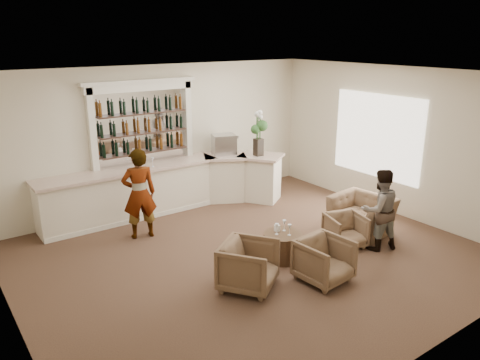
# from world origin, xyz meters

# --- Properties ---
(ground) EXTENTS (8.00, 8.00, 0.00)m
(ground) POSITION_xyz_m (0.00, 0.00, 0.00)
(ground) COLOR brown
(ground) RESTS_ON ground
(room_shell) EXTENTS (8.04, 7.02, 3.32)m
(room_shell) POSITION_xyz_m (0.16, 0.71, 2.34)
(room_shell) COLOR beige
(room_shell) RESTS_ON ground
(bar_counter) EXTENTS (5.72, 1.80, 1.14)m
(bar_counter) POSITION_xyz_m (-0.16, 3.00, 0.57)
(bar_counter) COLOR white
(bar_counter) RESTS_ON ground
(back_bar_alcove) EXTENTS (2.64, 0.25, 3.00)m
(back_bar_alcove) POSITION_xyz_m (-0.50, 3.41, 2.03)
(back_bar_alcove) COLOR white
(back_bar_alcove) RESTS_ON ground
(cocktail_table) EXTENTS (0.70, 0.70, 0.50)m
(cocktail_table) POSITION_xyz_m (0.40, -0.39, 0.25)
(cocktail_table) COLOR #46331E
(cocktail_table) RESTS_ON ground
(sommelier) EXTENTS (0.75, 0.58, 1.84)m
(sommelier) POSITION_xyz_m (-1.28, 2.02, 0.92)
(sommelier) COLOR gray
(sommelier) RESTS_ON ground
(guest) EXTENTS (0.91, 0.80, 1.58)m
(guest) POSITION_xyz_m (2.15, -1.11, 0.79)
(guest) COLOR gray
(guest) RESTS_ON ground
(armchair_left) EXTENTS (1.18, 1.18, 0.78)m
(armchair_left) POSITION_xyz_m (-0.72, -0.85, 0.39)
(armchair_left) COLOR brown
(armchair_left) RESTS_ON ground
(armchair_center) EXTENTS (0.85, 0.87, 0.73)m
(armchair_center) POSITION_xyz_m (0.44, -1.40, 0.37)
(armchair_center) COLOR brown
(armchair_center) RESTS_ON ground
(armchair_right) EXTENTS (0.86, 0.87, 0.64)m
(armchair_right) POSITION_xyz_m (1.74, -0.68, 0.32)
(armchair_right) COLOR brown
(armchair_right) RESTS_ON ground
(armchair_far) EXTENTS (1.15, 1.27, 0.74)m
(armchair_far) POSITION_xyz_m (2.55, -0.40, 0.37)
(armchair_far) COLOR brown
(armchair_far) RESTS_ON ground
(espresso_machine) EXTENTS (0.67, 0.61, 0.48)m
(espresso_machine) POSITION_xyz_m (1.40, 3.00, 1.38)
(espresso_machine) COLOR #ABAAAF
(espresso_machine) RESTS_ON bar_counter
(flower_vase) EXTENTS (0.29, 0.29, 1.10)m
(flower_vase) POSITION_xyz_m (1.98, 2.38, 1.76)
(flower_vase) COLOR black
(flower_vase) RESTS_ON bar_counter
(wine_glass_bar_left) EXTENTS (0.07, 0.07, 0.21)m
(wine_glass_bar_left) POSITION_xyz_m (-0.52, 2.96, 1.25)
(wine_glass_bar_left) COLOR white
(wine_glass_bar_left) RESTS_ON bar_counter
(wine_glass_bar_right) EXTENTS (0.07, 0.07, 0.21)m
(wine_glass_bar_right) POSITION_xyz_m (-0.75, 3.08, 1.25)
(wine_glass_bar_right) COLOR white
(wine_glass_bar_right) RESTS_ON bar_counter
(wine_glass_tbl_a) EXTENTS (0.07, 0.07, 0.21)m
(wine_glass_tbl_a) POSITION_xyz_m (0.28, -0.36, 0.60)
(wine_glass_tbl_a) COLOR white
(wine_glass_tbl_a) RESTS_ON cocktail_table
(wine_glass_tbl_b) EXTENTS (0.07, 0.07, 0.21)m
(wine_glass_tbl_b) POSITION_xyz_m (0.50, -0.31, 0.60)
(wine_glass_tbl_b) COLOR white
(wine_glass_tbl_b) RESTS_ON cocktail_table
(wine_glass_tbl_c) EXTENTS (0.07, 0.07, 0.21)m
(wine_glass_tbl_c) POSITION_xyz_m (0.44, -0.52, 0.60)
(wine_glass_tbl_c) COLOR white
(wine_glass_tbl_c) RESTS_ON cocktail_table
(napkin_holder) EXTENTS (0.08, 0.08, 0.12)m
(napkin_holder) POSITION_xyz_m (0.38, -0.25, 0.56)
(napkin_holder) COLOR white
(napkin_holder) RESTS_ON cocktail_table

